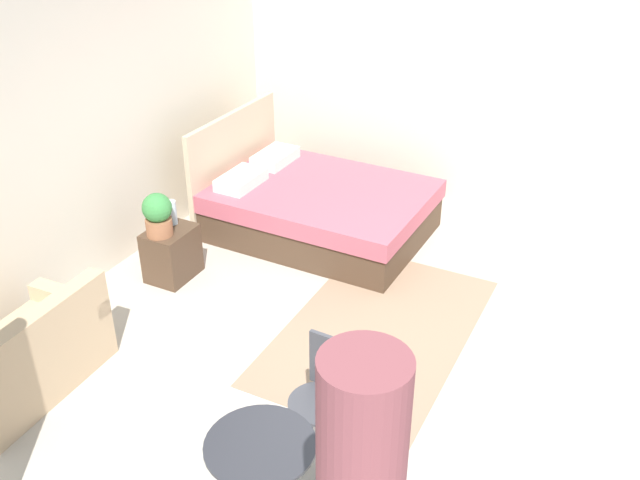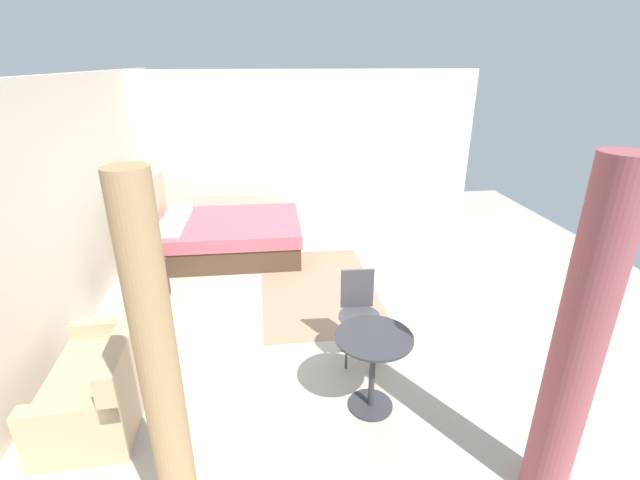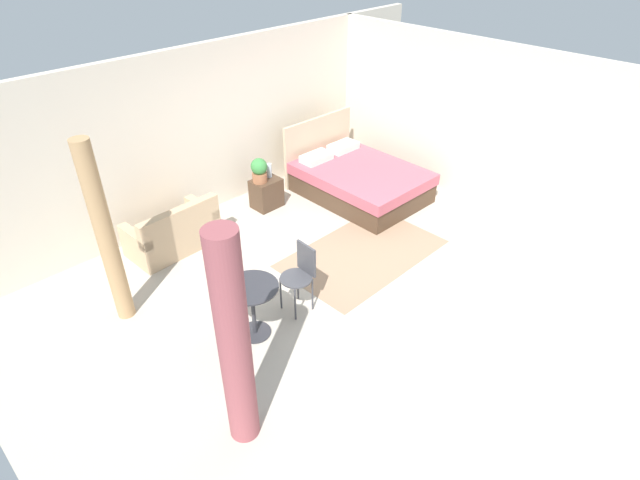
% 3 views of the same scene
% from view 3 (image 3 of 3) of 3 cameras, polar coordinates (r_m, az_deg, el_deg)
% --- Properties ---
extents(ground_plane, '(8.87, 8.80, 0.02)m').
position_cam_3_polar(ground_plane, '(7.17, 3.80, -3.39)').
color(ground_plane, '#B2A899').
extents(wall_back, '(8.87, 0.12, 2.61)m').
position_cam_3_polar(wall_back, '(8.47, -10.97, 12.33)').
color(wall_back, beige).
rests_on(wall_back, ground).
extents(wall_right, '(0.12, 5.80, 2.61)m').
position_cam_3_polar(wall_right, '(8.72, 17.40, 12.05)').
color(wall_right, beige).
rests_on(wall_right, ground).
extents(area_rug, '(2.33, 1.43, 0.01)m').
position_cam_3_polar(area_rug, '(7.49, 4.78, -1.49)').
color(area_rug, '#93755B').
rests_on(area_rug, ground).
extents(bed, '(1.60, 2.18, 1.14)m').
position_cam_3_polar(bed, '(8.89, 4.19, 6.76)').
color(bed, '#473323').
rests_on(bed, ground).
extents(couch, '(1.28, 0.74, 0.76)m').
position_cam_3_polar(couch, '(7.73, -16.01, 0.74)').
color(couch, tan).
rests_on(couch, ground).
extents(nightstand, '(0.47, 0.36, 0.49)m').
position_cam_3_polar(nightstand, '(8.56, -5.98, 5.20)').
color(nightstand, '#473323').
rests_on(nightstand, ground).
extents(potted_plant, '(0.27, 0.27, 0.40)m').
position_cam_3_polar(potted_plant, '(8.31, -6.79, 7.76)').
color(potted_plant, '#935B3D').
rests_on(potted_plant, nightstand).
extents(vase, '(0.09, 0.09, 0.23)m').
position_cam_3_polar(vase, '(8.49, -5.70, 7.73)').
color(vase, silver).
rests_on(vase, nightstand).
extents(balcony_table, '(0.63, 0.63, 0.71)m').
position_cam_3_polar(balcony_table, '(5.92, -7.54, -6.79)').
color(balcony_table, '#2D2D33').
rests_on(balcony_table, ground).
extents(cafe_chair_near_window, '(0.42, 0.42, 0.89)m').
position_cam_3_polar(cafe_chair_near_window, '(6.22, -2.13, -3.49)').
color(cafe_chair_near_window, '#3F3F44').
rests_on(cafe_chair_near_window, ground).
extents(curtain_left, '(0.29, 0.29, 2.32)m').
position_cam_3_polar(curtain_left, '(4.49, -9.53, -11.45)').
color(curtain_left, '#994C51').
rests_on(curtain_left, ground).
extents(curtain_right, '(0.21, 0.21, 2.32)m').
position_cam_3_polar(curtain_right, '(6.23, -22.79, 0.42)').
color(curtain_right, tan).
rests_on(curtain_right, ground).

